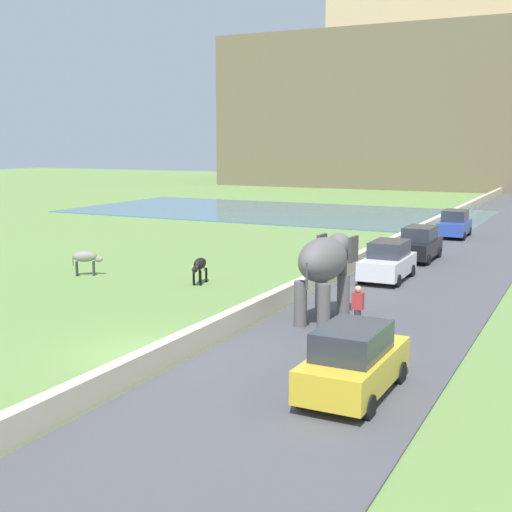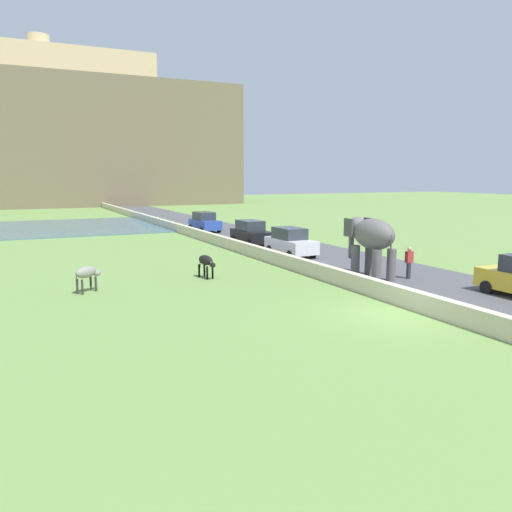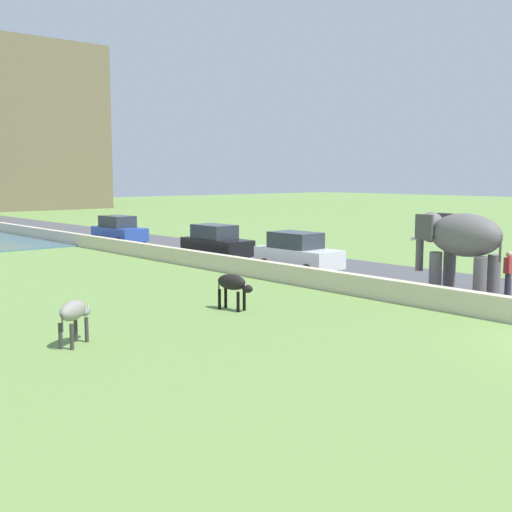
# 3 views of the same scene
# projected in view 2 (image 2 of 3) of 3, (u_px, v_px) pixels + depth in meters

# --- Properties ---
(ground_plane) EXTENTS (220.00, 220.00, 0.00)m
(ground_plane) POSITION_uv_depth(u_px,v_px,m) (393.00, 315.00, 18.77)
(ground_plane) COLOR #6B8E47
(road_surface) EXTENTS (7.00, 120.00, 0.06)m
(road_surface) POSITION_uv_depth(u_px,v_px,m) (267.00, 243.00, 38.71)
(road_surface) COLOR #4C4C51
(road_surface) RESTS_ON ground
(barrier_wall) EXTENTS (0.40, 110.00, 0.75)m
(barrier_wall) POSITION_uv_depth(u_px,v_px,m) (231.00, 244.00, 35.25)
(barrier_wall) COLOR beige
(barrier_wall) RESTS_ON ground
(hill_distant) EXTENTS (64.00, 28.00, 20.81)m
(hill_distant) POSITION_uv_depth(u_px,v_px,m) (45.00, 145.00, 90.10)
(hill_distant) COLOR #75664C
(hill_distant) RESTS_ON ground
(fort_on_hill) EXTENTS (38.83, 8.00, 7.92)m
(fort_on_hill) POSITION_uv_depth(u_px,v_px,m) (38.00, 64.00, 87.93)
(fort_on_hill) COLOR #D6BC89
(fort_on_hill) RESTS_ON hill_distant
(elephant) EXTENTS (1.50, 3.49, 2.99)m
(elephant) POSITION_uv_depth(u_px,v_px,m) (371.00, 238.00, 25.07)
(elephant) COLOR #605B5B
(elephant) RESTS_ON ground
(person_beside_elephant) EXTENTS (0.36, 0.22, 1.63)m
(person_beside_elephant) POSITION_uv_depth(u_px,v_px,m) (409.00, 262.00, 24.97)
(person_beside_elephant) COLOR #33333D
(person_beside_elephant) RESTS_ON ground
(car_black) EXTENTS (1.80, 4.00, 1.80)m
(car_black) POSITION_uv_depth(u_px,v_px,m) (251.00, 233.00, 37.52)
(car_black) COLOR black
(car_black) RESTS_ON ground
(car_blue) EXTENTS (1.89, 4.05, 1.80)m
(car_blue) POSITION_uv_depth(u_px,v_px,m) (205.00, 222.00, 46.28)
(car_blue) COLOR #2D4CA8
(car_blue) RESTS_ON ground
(car_white) EXTENTS (1.83, 4.02, 1.80)m
(car_white) POSITION_uv_depth(u_px,v_px,m) (290.00, 242.00, 32.31)
(car_white) COLOR white
(car_white) RESTS_ON ground
(cow_black) EXTENTS (0.65, 1.42, 1.15)m
(cow_black) POSITION_uv_depth(u_px,v_px,m) (206.00, 262.00, 25.37)
(cow_black) COLOR black
(cow_black) RESTS_ON ground
(cow_grey) EXTENTS (1.32, 1.09, 1.15)m
(cow_grey) POSITION_uv_depth(u_px,v_px,m) (87.00, 273.00, 22.29)
(cow_grey) COLOR gray
(cow_grey) RESTS_ON ground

